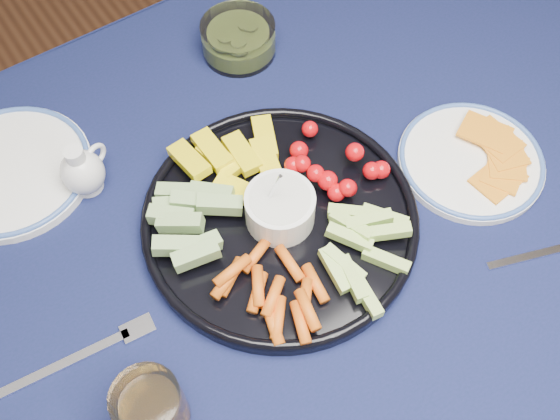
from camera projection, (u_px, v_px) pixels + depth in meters
dining_table at (258, 307)px, 0.88m from camera, size 1.67×1.07×0.75m
crudite_platter at (278, 217)px, 0.83m from camera, size 0.37×0.37×0.12m
creamer_pitcher at (83, 171)px, 0.85m from camera, size 0.07×0.06×0.08m
pickle_bowl at (239, 40)px, 0.99m from camera, size 0.12×0.12×0.06m
cheese_plate at (472, 159)px, 0.89m from camera, size 0.21×0.21×0.02m
juice_tumbler at (152, 409)px, 0.68m from camera, size 0.08×0.08×0.09m
fork_left at (92, 351)px, 0.75m from camera, size 0.19×0.04×0.00m
fork_right at (557, 249)px, 0.82m from camera, size 0.17×0.07×0.00m
side_plate_extra at (10, 171)px, 0.88m from camera, size 0.23×0.23×0.02m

